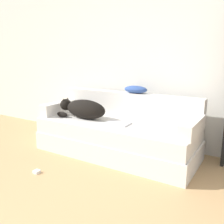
{
  "coord_description": "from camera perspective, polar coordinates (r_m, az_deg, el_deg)",
  "views": [
    {
      "loc": [
        1.46,
        -0.64,
        1.31
      ],
      "look_at": [
        -0.15,
        2.0,
        0.6
      ],
      "focal_mm": 40.0,
      "sensor_mm": 36.0,
      "label": 1
    }
  ],
  "objects": [
    {
      "name": "wall_back",
      "position": [
        3.66,
        8.2,
        13.49
      ],
      "size": [
        7.46,
        0.06,
        2.7
      ],
      "color": "silver",
      "rests_on": "ground_plane"
    },
    {
      "name": "couch",
      "position": [
        3.35,
        0.86,
        -5.98
      ],
      "size": [
        2.13,
        0.86,
        0.45
      ],
      "color": "silver",
      "rests_on": "ground_plane"
    },
    {
      "name": "couch_backrest",
      "position": [
        3.55,
        3.84,
        1.72
      ],
      "size": [
        2.09,
        0.15,
        0.34
      ],
      "color": "silver",
      "rests_on": "couch"
    },
    {
      "name": "couch_arm_left",
      "position": [
        3.85,
        -11.94,
        1.03
      ],
      "size": [
        0.15,
        0.67,
        0.17
      ],
      "color": "silver",
      "rests_on": "couch"
    },
    {
      "name": "couch_arm_right",
      "position": [
        2.9,
        17.9,
        -3.24
      ],
      "size": [
        0.15,
        0.67,
        0.17
      ],
      "color": "silver",
      "rests_on": "couch"
    },
    {
      "name": "dog",
      "position": [
        3.46,
        -6.65,
        0.74
      ],
      "size": [
        0.75,
        0.26,
        0.26
      ],
      "color": "black",
      "rests_on": "couch"
    },
    {
      "name": "laptop",
      "position": [
        3.18,
        1.34,
        -2.6
      ],
      "size": [
        0.31,
        0.22,
        0.02
      ],
      "rotation": [
        0.0,
        0.0,
        0.04
      ],
      "color": "silver",
      "rests_on": "couch"
    },
    {
      "name": "throw_pillow",
      "position": [
        3.47,
        5.44,
        5.15
      ],
      "size": [
        0.34,
        0.19,
        0.1
      ],
      "color": "#335199",
      "rests_on": "couch_backrest"
    },
    {
      "name": "power_adapter",
      "position": [
        3.03,
        -16.84,
        -12.91
      ],
      "size": [
        0.07,
        0.07,
        0.03
      ],
      "color": "white",
      "rests_on": "ground_plane"
    }
  ]
}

